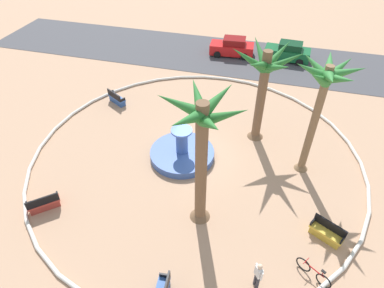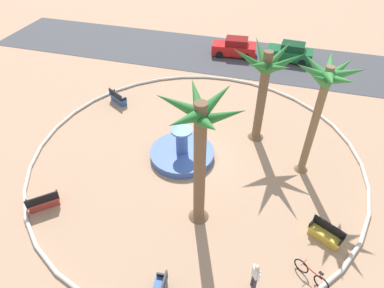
{
  "view_description": "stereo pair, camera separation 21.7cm",
  "coord_description": "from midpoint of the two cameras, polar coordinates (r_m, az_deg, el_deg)",
  "views": [
    {
      "loc": [
        3.77,
        -14.74,
        13.77
      ],
      "look_at": [
        -0.25,
        -0.08,
        1.0
      ],
      "focal_mm": 31.09,
      "sensor_mm": 36.0,
      "label": 1
    },
    {
      "loc": [
        3.98,
        -14.68,
        13.77
      ],
      "look_at": [
        -0.25,
        -0.08,
        1.0
      ],
      "focal_mm": 31.09,
      "sensor_mm": 36.0,
      "label": 2
    }
  ],
  "objects": [
    {
      "name": "ground_plane",
      "position": [
        20.52,
        1.02,
        -2.13
      ],
      "size": [
        80.0,
        80.0,
        0.0
      ],
      "primitive_type": "plane",
      "color": "tan"
    },
    {
      "name": "street_asphalt",
      "position": [
        32.43,
        8.0,
        14.55
      ],
      "size": [
        48.0,
        8.0,
        0.03
      ],
      "primitive_type": "cube",
      "color": "#424247",
      "rests_on": "ground"
    },
    {
      "name": "bicycle_red_frame",
      "position": [
        16.11,
        20.17,
        -20.2
      ],
      "size": [
        1.47,
        1.0,
        0.94
      ],
      "color": "black",
      "rests_on": "ground"
    },
    {
      "name": "palm_tree_by_curb",
      "position": [
        20.0,
        12.77,
        10.97
      ],
      "size": [
        4.23,
        4.19,
        6.26
      ],
      "color": "brown",
      "rests_on": "ground"
    },
    {
      "name": "palm_tree_mid_plaza",
      "position": [
        17.63,
        22.03,
        8.51
      ],
      "size": [
        3.36,
        3.38,
        6.91
      ],
      "color": "brown",
      "rests_on": "ground"
    },
    {
      "name": "bench_north",
      "position": [
        25.77,
        -12.32,
        7.64
      ],
      "size": [
        1.63,
        1.24,
        1.0
      ],
      "color": "#335BA8",
      "rests_on": "ground"
    },
    {
      "name": "plaza_curb",
      "position": [
        20.46,
        1.03,
        -1.92
      ],
      "size": [
        20.0,
        20.0,
        0.2
      ],
      "primitive_type": "torus",
      "color": "silver",
      "rests_on": "ground"
    },
    {
      "name": "fountain",
      "position": [
        20.3,
        -1.4,
        -1.54
      ],
      "size": [
        3.91,
        3.91,
        2.09
      ],
      "color": "#38569E",
      "rests_on": "ground"
    },
    {
      "name": "person_cyclist_helmet",
      "position": [
        14.86,
        11.26,
        -21.22
      ],
      "size": [
        0.37,
        0.44,
        1.63
      ],
      "color": "#33333D",
      "rests_on": "ground"
    },
    {
      "name": "bench_east",
      "position": [
        19.1,
        -23.79,
        -9.15
      ],
      "size": [
        1.52,
        1.45,
        1.0
      ],
      "color": "#B73D33",
      "rests_on": "ground"
    },
    {
      "name": "parked_car_leftmost",
      "position": [
        32.45,
        7.5,
        16.1
      ],
      "size": [
        4.12,
        2.16,
        1.67
      ],
      "color": "red",
      "rests_on": "ground"
    },
    {
      "name": "palm_tree_near_fountain",
      "position": [
        13.81,
        1.89,
        0.46
      ],
      "size": [
        3.82,
        3.77,
        7.15
      ],
      "color": "brown",
      "rests_on": "ground"
    },
    {
      "name": "bench_west",
      "position": [
        17.54,
        22.2,
        -14.24
      ],
      "size": [
        1.64,
        1.2,
        1.0
      ],
      "color": "gold",
      "rests_on": "ground"
    },
    {
      "name": "parked_car_second",
      "position": [
        32.46,
        16.66,
        14.8
      ],
      "size": [
        4.09,
        2.1,
        1.67
      ],
      "color": "#145B2D",
      "rests_on": "ground"
    }
  ]
}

